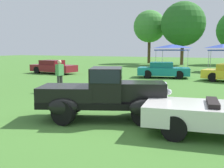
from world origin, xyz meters
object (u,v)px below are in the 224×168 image
show_car_burgundy (53,67)px  spectator_near_truck (60,74)px  show_car_teal (163,70)px  feature_pickup_truck (104,93)px  canopy_tent_left_field (173,47)px  canopy_tent_center_field (223,47)px

show_car_burgundy → spectator_near_truck: (6.57, -8.10, 0.31)m
show_car_burgundy → show_car_teal: same height
feature_pickup_truck → show_car_teal: 13.04m
show_car_teal → spectator_near_truck: size_ratio=2.50×
feature_pickup_truck → show_car_teal: (-1.25, 12.98, -0.26)m
feature_pickup_truck → spectator_near_truck: 6.22m
canopy_tent_left_field → canopy_tent_center_field: size_ratio=1.16×
show_car_burgundy → canopy_tent_left_field: size_ratio=1.43×
feature_pickup_truck → show_car_teal: bearing=95.5°
show_car_burgundy → canopy_tent_center_field: canopy_tent_center_field is taller
feature_pickup_truck → show_car_burgundy: 16.59m
spectator_near_truck → canopy_tent_left_field: (2.44, 16.91, 1.51)m
show_car_teal → canopy_tent_center_field: size_ratio=1.56×
canopy_tent_left_field → canopy_tent_center_field: (4.98, -0.43, -0.00)m
spectator_near_truck → canopy_tent_left_field: 17.16m
show_car_burgundy → show_car_teal: (10.01, 0.79, -0.00)m
show_car_burgundy → canopy_tent_center_field: size_ratio=1.66×
show_car_burgundy → canopy_tent_left_field: 12.74m
feature_pickup_truck → canopy_tent_left_field: (-2.25, 21.00, 1.56)m
feature_pickup_truck → show_car_burgundy: (-11.26, 12.19, -0.26)m
feature_pickup_truck → canopy_tent_center_field: size_ratio=1.60×
feature_pickup_truck → canopy_tent_left_field: canopy_tent_left_field is taller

